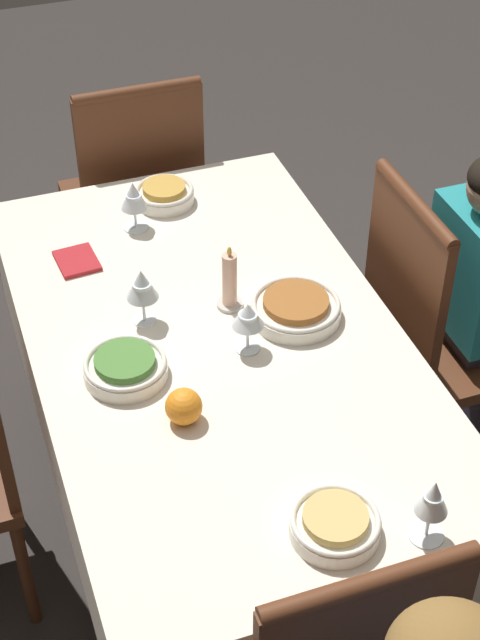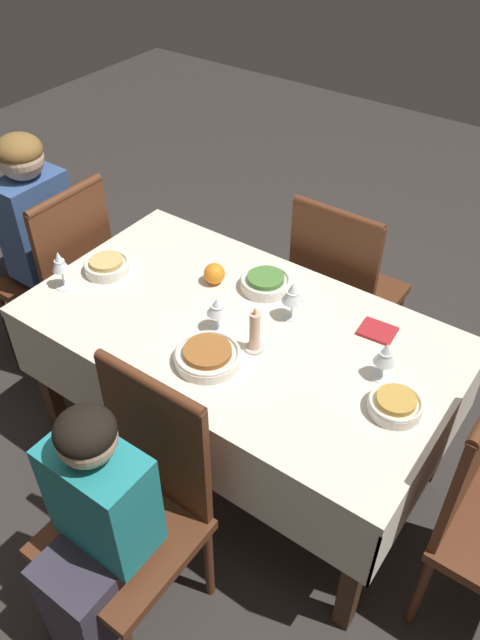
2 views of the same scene
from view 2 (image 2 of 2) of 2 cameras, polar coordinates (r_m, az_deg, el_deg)
The scene contains 18 objects.
ground_plane at distance 2.79m, azimuth -0.05°, elevation -12.06°, with size 8.00×8.00×0.00m, color #332D2B.
dining_table at distance 2.31m, azimuth -0.06°, elevation -2.28°, with size 1.56×0.89×0.74m.
chair_east at distance 2.97m, azimuth -15.82°, elevation 4.16°, with size 0.43×0.43×0.98m.
chair_north at distance 2.04m, azimuth -9.51°, elevation -16.16°, with size 0.43×0.43×0.98m.
chair_south at distance 2.80m, azimuth 9.27°, elevation 2.94°, with size 0.43×0.43×0.98m.
person_adult_denim at distance 3.01m, azimuth -18.36°, elevation 7.22°, with size 0.34×0.30×1.16m.
person_child_teal at distance 1.95m, azimuth -13.33°, elevation -18.75°, with size 0.30×0.33×1.04m.
bowl_east at distance 2.55m, azimuth -12.08°, elevation 4.90°, with size 0.18×0.18×0.06m.
wine_glass_east at distance 2.46m, azimuth -16.17°, elevation 5.05°, with size 0.07×0.07×0.16m.
bowl_north at distance 2.09m, azimuth -2.98°, elevation -3.26°, with size 0.23×0.23×0.06m.
wine_glass_north at distance 2.17m, azimuth -2.09°, elevation 1.19°, with size 0.08×0.08×0.14m.
bowl_west at distance 2.00m, azimuth 14.02°, elevation -7.48°, with size 0.17×0.17×0.06m.
wine_glass_west at distance 2.04m, azimuth 13.18°, elevation -3.08°, with size 0.07×0.07×0.15m.
bowl_south at distance 2.40m, azimuth 2.35°, elevation 3.49°, with size 0.20×0.20×0.06m.
wine_glass_south at distance 2.22m, azimuth 4.86°, elevation 2.47°, with size 0.08×0.08×0.16m.
candle_centerpiece at distance 2.11m, azimuth 1.36°, elevation -1.27°, with size 0.07×0.07×0.18m.
orange_fruit at distance 2.42m, azimuth -2.37°, elevation 4.26°, with size 0.08×0.08×0.08m, color orange.
napkin_red_folded at distance 2.27m, azimuth 12.46°, elevation -1.00°, with size 0.13×0.11×0.01m.
Camera 2 is at (-0.99, 1.38, 2.22)m, focal length 35.00 mm.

